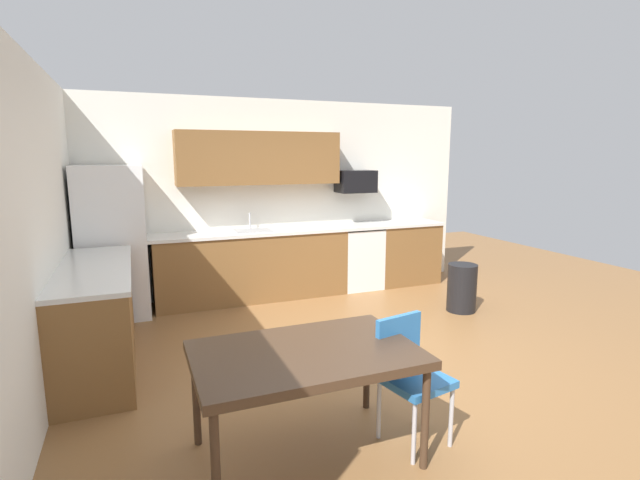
% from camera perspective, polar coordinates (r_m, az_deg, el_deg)
% --- Properties ---
extents(ground_plane, '(12.00, 12.00, 0.00)m').
position_cam_1_polar(ground_plane, '(4.71, 4.66, -14.11)').
color(ground_plane, olive).
extents(wall_back, '(5.80, 0.10, 2.70)m').
position_cam_1_polar(wall_back, '(6.79, -5.19, 5.18)').
color(wall_back, white).
rests_on(wall_back, ground).
extents(wall_left, '(0.10, 5.80, 2.70)m').
position_cam_1_polar(wall_left, '(3.94, -32.00, 0.13)').
color(wall_left, white).
rests_on(wall_left, ground).
extents(cabinet_run_back, '(2.57, 0.60, 0.90)m').
position_cam_1_polar(cabinet_run_back, '(6.48, -8.13, -3.18)').
color(cabinet_run_back, brown).
rests_on(cabinet_run_back, ground).
extents(cabinet_run_back_right, '(0.98, 0.60, 0.90)m').
position_cam_1_polar(cabinet_run_back_right, '(7.39, 10.07, -1.59)').
color(cabinet_run_back_right, brown).
rests_on(cabinet_run_back_right, ground).
extents(cabinet_run_left, '(0.60, 2.00, 0.90)m').
position_cam_1_polar(cabinet_run_left, '(4.88, -25.30, -8.53)').
color(cabinet_run_left, brown).
rests_on(cabinet_run_left, ground).
extents(countertop_back, '(4.80, 0.64, 0.04)m').
position_cam_1_polar(countertop_back, '(6.51, -4.25, 1.17)').
color(countertop_back, silver).
rests_on(countertop_back, cabinet_run_back).
extents(countertop_left, '(0.64, 2.00, 0.04)m').
position_cam_1_polar(countertop_left, '(4.76, -25.72, -3.15)').
color(countertop_left, silver).
rests_on(countertop_left, cabinet_run_left).
extents(upper_cabinets_back, '(2.20, 0.34, 0.70)m').
position_cam_1_polar(upper_cabinets_back, '(6.47, -7.28, 9.78)').
color(upper_cabinets_back, brown).
extents(refrigerator, '(0.76, 0.70, 1.82)m').
position_cam_1_polar(refrigerator, '(6.14, -23.77, -0.28)').
color(refrigerator, white).
rests_on(refrigerator, ground).
extents(oven_range, '(0.60, 0.60, 0.91)m').
position_cam_1_polar(oven_range, '(7.01, 4.56, -2.06)').
color(oven_range, white).
rests_on(oven_range, ground).
extents(microwave, '(0.54, 0.36, 0.32)m').
position_cam_1_polar(microwave, '(6.95, 4.33, 7.07)').
color(microwave, black).
extents(sink_basin, '(0.48, 0.40, 0.14)m').
position_cam_1_polar(sink_basin, '(6.40, -8.05, 0.58)').
color(sink_basin, '#A5A8AD').
rests_on(sink_basin, countertop_back).
extents(sink_faucet, '(0.02, 0.02, 0.24)m').
position_cam_1_polar(sink_faucet, '(6.55, -8.47, 2.20)').
color(sink_faucet, '#B2B5BA').
rests_on(sink_faucet, countertop_back).
extents(dining_table, '(1.40, 0.90, 0.73)m').
position_cam_1_polar(dining_table, '(3.07, -1.74, -14.18)').
color(dining_table, '#422D1E').
rests_on(dining_table, ground).
extents(chair_near_table, '(0.47, 0.47, 0.85)m').
position_cam_1_polar(chair_near_table, '(3.37, 10.66, -15.04)').
color(chair_near_table, '#2D72B7').
rests_on(chair_near_table, ground).
extents(trash_bin, '(0.36, 0.36, 0.60)m').
position_cam_1_polar(trash_bin, '(6.21, 16.75, -5.54)').
color(trash_bin, black).
rests_on(trash_bin, ground).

